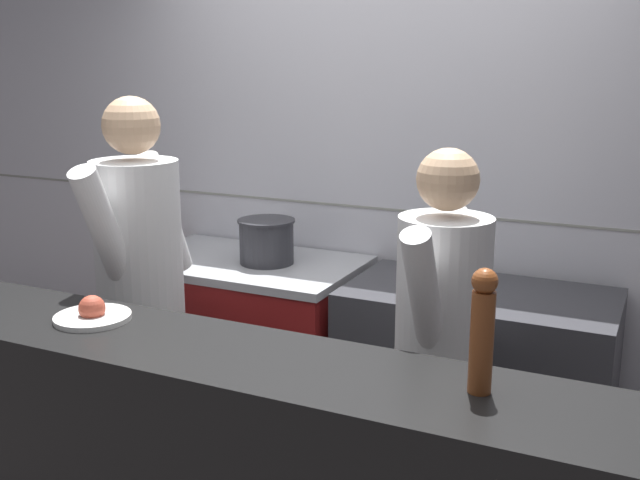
{
  "coord_description": "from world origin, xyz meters",
  "views": [
    {
      "loc": [
        1.31,
        -2.08,
        1.88
      ],
      "look_at": [
        0.01,
        0.65,
        1.15
      ],
      "focal_mm": 42.0,
      "sensor_mm": 36.0,
      "label": 1
    }
  ],
  "objects_px": {
    "mixing_bowl_steel": "(431,276)",
    "pepper_mill": "(482,329)",
    "chef_head_cook": "(141,285)",
    "plated_dish_main": "(92,314)",
    "oven_range": "(248,345)",
    "chef_sous": "(441,350)",
    "stock_pot": "(267,240)"
  },
  "relations": [
    {
      "from": "mixing_bowl_steel",
      "to": "pepper_mill",
      "type": "xyz_separation_m",
      "value": [
        0.53,
        -1.3,
        0.27
      ]
    },
    {
      "from": "chef_head_cook",
      "to": "pepper_mill",
      "type": "bearing_deg",
      "value": -26.26
    },
    {
      "from": "plated_dish_main",
      "to": "oven_range",
      "type": "bearing_deg",
      "value": 99.08
    },
    {
      "from": "mixing_bowl_steel",
      "to": "chef_head_cook",
      "type": "bearing_deg",
      "value": -144.73
    },
    {
      "from": "plated_dish_main",
      "to": "pepper_mill",
      "type": "relative_size",
      "value": 0.75
    },
    {
      "from": "oven_range",
      "to": "plated_dish_main",
      "type": "bearing_deg",
      "value": -80.92
    },
    {
      "from": "oven_range",
      "to": "chef_sous",
      "type": "distance_m",
      "value": 1.46
    },
    {
      "from": "oven_range",
      "to": "pepper_mill",
      "type": "relative_size",
      "value": 3.4
    },
    {
      "from": "mixing_bowl_steel",
      "to": "plated_dish_main",
      "type": "xyz_separation_m",
      "value": [
        -0.75,
        -1.3,
        0.12
      ]
    },
    {
      "from": "oven_range",
      "to": "chef_sous",
      "type": "height_order",
      "value": "chef_sous"
    },
    {
      "from": "chef_sous",
      "to": "plated_dish_main",
      "type": "bearing_deg",
      "value": -146.54
    },
    {
      "from": "chef_head_cook",
      "to": "chef_sous",
      "type": "xyz_separation_m",
      "value": [
        1.28,
        0.04,
        -0.08
      ]
    },
    {
      "from": "stock_pot",
      "to": "pepper_mill",
      "type": "distance_m",
      "value": 1.9
    },
    {
      "from": "plated_dish_main",
      "to": "chef_sous",
      "type": "relative_size",
      "value": 0.16
    },
    {
      "from": "stock_pot",
      "to": "plated_dish_main",
      "type": "xyz_separation_m",
      "value": [
        0.09,
        -1.31,
        0.05
      ]
    },
    {
      "from": "mixing_bowl_steel",
      "to": "plated_dish_main",
      "type": "distance_m",
      "value": 1.51
    },
    {
      "from": "stock_pot",
      "to": "pepper_mill",
      "type": "xyz_separation_m",
      "value": [
        1.37,
        -1.31,
        0.2
      ]
    },
    {
      "from": "stock_pot",
      "to": "chef_head_cook",
      "type": "height_order",
      "value": "chef_head_cook"
    },
    {
      "from": "pepper_mill",
      "to": "plated_dish_main",
      "type": "bearing_deg",
      "value": -179.68
    },
    {
      "from": "oven_range",
      "to": "stock_pot",
      "type": "distance_m",
      "value": 0.58
    },
    {
      "from": "stock_pot",
      "to": "chef_head_cook",
      "type": "distance_m",
      "value": 0.76
    },
    {
      "from": "plated_dish_main",
      "to": "pepper_mill",
      "type": "bearing_deg",
      "value": 0.32
    },
    {
      "from": "pepper_mill",
      "to": "mixing_bowl_steel",
      "type": "bearing_deg",
      "value": 112.27
    },
    {
      "from": "chef_head_cook",
      "to": "chef_sous",
      "type": "height_order",
      "value": "chef_head_cook"
    },
    {
      "from": "stock_pot",
      "to": "mixing_bowl_steel",
      "type": "xyz_separation_m",
      "value": [
        0.84,
        -0.01,
        -0.07
      ]
    },
    {
      "from": "mixing_bowl_steel",
      "to": "chef_head_cook",
      "type": "xyz_separation_m",
      "value": [
        -1.02,
        -0.72,
        0.02
      ]
    },
    {
      "from": "oven_range",
      "to": "stock_pot",
      "type": "bearing_deg",
      "value": -1.06
    },
    {
      "from": "chef_head_cook",
      "to": "mixing_bowl_steel",
      "type": "bearing_deg",
      "value": 29.28
    },
    {
      "from": "oven_range",
      "to": "mixing_bowl_steel",
      "type": "bearing_deg",
      "value": -0.73
    },
    {
      "from": "stock_pot",
      "to": "mixing_bowl_steel",
      "type": "height_order",
      "value": "stock_pot"
    },
    {
      "from": "stock_pot",
      "to": "chef_sous",
      "type": "bearing_deg",
      "value": -32.36
    },
    {
      "from": "chef_sous",
      "to": "mixing_bowl_steel",
      "type": "bearing_deg",
      "value": 111.92
    }
  ]
}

